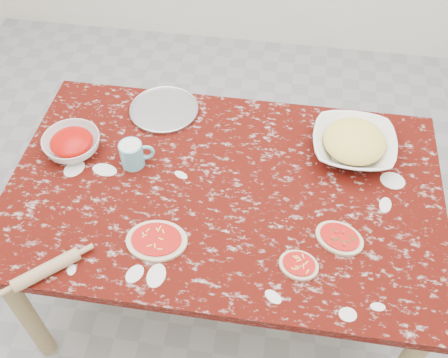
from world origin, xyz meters
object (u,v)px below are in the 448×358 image
(sauce_bowl, at_px, (72,144))
(worktable, at_px, (224,201))
(flour_mug, at_px, (133,154))
(cheese_bowl, at_px, (353,145))
(rolling_pin, at_px, (46,270))
(pizza_tray, at_px, (164,110))

(sauce_bowl, bearing_deg, worktable, -9.01)
(sauce_bowl, height_order, flour_mug, flour_mug)
(cheese_bowl, relative_size, rolling_pin, 1.43)
(worktable, xyz_separation_m, pizza_tray, (-0.31, 0.37, 0.09))
(pizza_tray, distance_m, cheese_bowl, 0.79)
(sauce_bowl, distance_m, flour_mug, 0.25)
(worktable, bearing_deg, sauce_bowl, 170.99)
(sauce_bowl, bearing_deg, flour_mug, -6.82)
(worktable, bearing_deg, pizza_tray, 129.99)
(cheese_bowl, distance_m, rolling_pin, 1.20)
(worktable, distance_m, rolling_pin, 0.68)
(pizza_tray, xyz_separation_m, flour_mug, (-0.05, -0.31, 0.05))
(pizza_tray, bearing_deg, worktable, -50.01)
(worktable, bearing_deg, flour_mug, 169.46)
(sauce_bowl, distance_m, rolling_pin, 0.55)
(flour_mug, bearing_deg, pizza_tray, 81.59)
(pizza_tray, height_order, sauce_bowl, sauce_bowl)
(sauce_bowl, xyz_separation_m, cheese_bowl, (1.08, 0.16, 0.00))
(worktable, distance_m, pizza_tray, 0.49)
(worktable, height_order, rolling_pin, rolling_pin)
(flour_mug, bearing_deg, cheese_bowl, 12.75)
(worktable, xyz_separation_m, cheese_bowl, (0.47, 0.25, 0.12))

